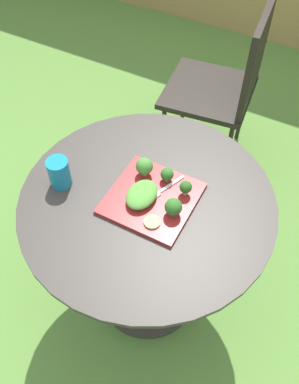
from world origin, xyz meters
name	(u,v)px	position (x,y,z in m)	size (l,w,h in m)	color
ground_plane	(148,292)	(0.00, 0.00, 0.00)	(12.00, 12.00, 0.00)	#568438
patio_table	(147,242)	(0.00, 0.00, 0.44)	(0.86, 0.86, 0.71)	#38332D
patio_chair	(228,80)	(-0.06, 0.98, 0.53)	(0.49, 0.49, 0.90)	black
salad_plate	(152,198)	(0.01, 0.01, 0.72)	(0.28, 0.28, 0.01)	maroon
drinking_glass	(60,174)	(-0.29, -0.07, 0.76)	(0.07, 0.07, 0.11)	teal
fork	(163,190)	(0.03, 0.05, 0.73)	(0.08, 0.15, 0.00)	silver
lettuce_mound	(142,195)	(-0.01, -0.01, 0.74)	(0.09, 0.13, 0.04)	#519338
broccoli_floret_0	(186,187)	(0.10, 0.07, 0.76)	(0.04, 0.04, 0.06)	#99B770
broccoli_floret_1	(144,166)	(-0.05, 0.08, 0.76)	(0.06, 0.06, 0.07)	#99B770
broccoli_floret_2	(173,207)	(0.10, -0.02, 0.76)	(0.06, 0.06, 0.06)	#99B770
broccoli_floret_3	(167,174)	(0.02, 0.10, 0.75)	(0.04, 0.04, 0.05)	#99B770
cucumber_slice_0	(152,222)	(0.06, -0.08, 0.73)	(0.05, 0.05, 0.01)	#8EB766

